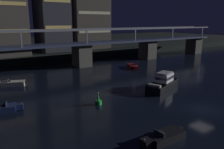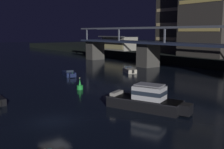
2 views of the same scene
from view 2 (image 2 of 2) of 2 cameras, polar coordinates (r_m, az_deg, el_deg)
ground_plane at (r=25.76m, az=-12.39°, el=-9.79°), size 400.00×400.00×0.00m
tower_west_low at (r=82.17m, az=14.00°, el=11.90°), size 9.04×9.42×21.09m
waterfront_pavilion at (r=90.61m, az=1.51°, el=6.72°), size 12.40×7.40×4.70m
cabin_cruiser_near_left at (r=28.74m, az=7.48°, el=-5.48°), size 9.27×5.40×2.79m
speedboat_near_center at (r=54.96m, az=3.72°, el=0.91°), size 5.05×3.16×1.16m
speedboat_mid_left at (r=50.93m, az=-9.19°, el=0.15°), size 5.20×2.71×1.16m
channel_buoy at (r=38.77m, az=-6.92°, el=-2.52°), size 0.90×0.90×1.76m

